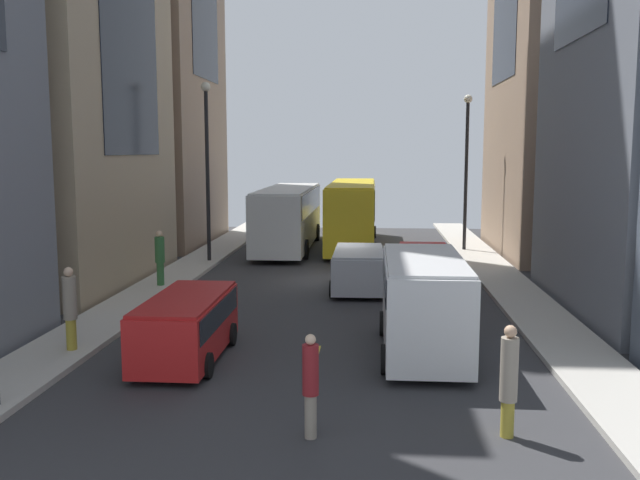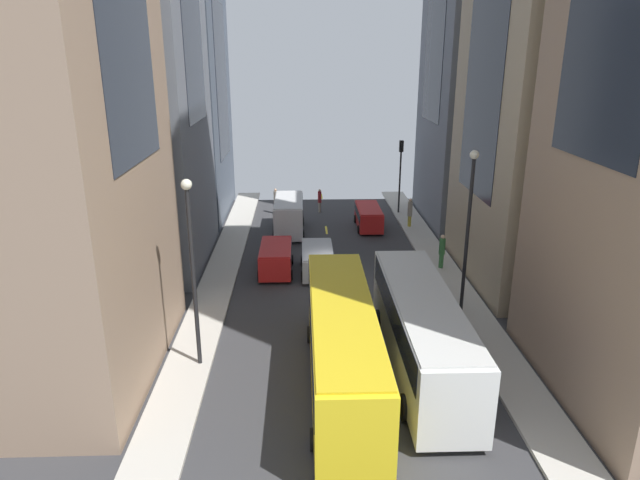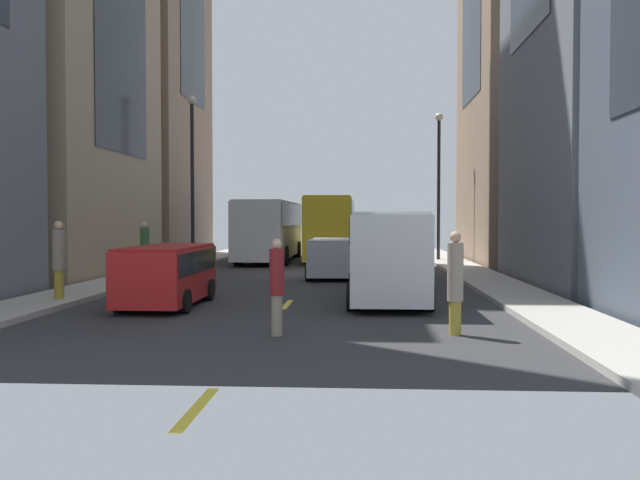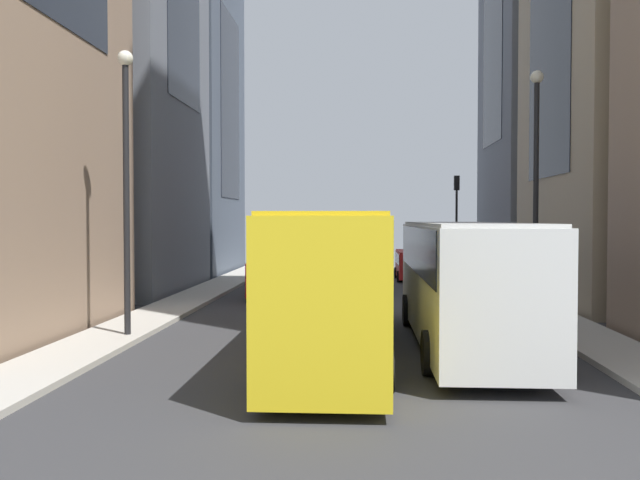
% 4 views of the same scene
% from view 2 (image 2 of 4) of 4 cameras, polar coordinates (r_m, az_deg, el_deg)
% --- Properties ---
extents(ground_plane, '(39.67, 39.67, 0.00)m').
position_cam_2_polar(ground_plane, '(32.83, 1.47, -4.52)').
color(ground_plane, '#333335').
extents(sidewalk_west, '(2.02, 44.00, 0.15)m').
position_cam_2_polar(sidewalk_west, '(33.88, 13.10, -4.14)').
color(sidewalk_west, '#B2ADA3').
rests_on(sidewalk_west, ground).
extents(sidewalk_east, '(2.02, 44.00, 0.15)m').
position_cam_2_polar(sidewalk_east, '(33.13, -10.44, -4.48)').
color(sidewalk_east, '#B2ADA3').
rests_on(sidewalk_east, ground).
extents(lane_stripe_0, '(0.16, 2.00, 0.01)m').
position_cam_2_polar(lane_stripe_0, '(52.77, 0.15, 4.47)').
color(lane_stripe_0, yellow).
rests_on(lane_stripe_0, ground).
extents(lane_stripe_1, '(0.16, 2.00, 0.01)m').
position_cam_2_polar(lane_stripe_1, '(42.68, 0.65, 1.02)').
color(lane_stripe_1, yellow).
rests_on(lane_stripe_1, ground).
extents(lane_stripe_2, '(0.16, 2.00, 0.01)m').
position_cam_2_polar(lane_stripe_2, '(32.83, 1.47, -4.51)').
color(lane_stripe_2, yellow).
rests_on(lane_stripe_2, ground).
extents(lane_stripe_3, '(0.16, 2.00, 0.01)m').
position_cam_2_polar(lane_stripe_3, '(23.56, 2.99, -14.57)').
color(lane_stripe_3, yellow).
rests_on(lane_stripe_3, ground).
extents(building_west_1, '(7.75, 11.15, 22.99)m').
position_cam_2_polar(building_west_1, '(34.00, 22.69, 14.88)').
color(building_west_1, tan).
rests_on(building_west_1, ground).
extents(building_east_0, '(8.39, 10.70, 21.29)m').
position_cam_2_polar(building_east_0, '(46.92, -15.19, 15.24)').
color(building_east_0, '#4C5666').
rests_on(building_east_0, ground).
extents(city_bus_white, '(2.80, 11.45, 3.35)m').
position_cam_2_polar(city_bus_white, '(24.15, 10.29, -8.51)').
color(city_bus_white, silver).
rests_on(city_bus_white, ground).
extents(streetcar_yellow, '(2.70, 12.05, 3.59)m').
position_cam_2_polar(streetcar_yellow, '(22.44, 2.27, -10.09)').
color(streetcar_yellow, yellow).
rests_on(streetcar_yellow, ground).
extents(delivery_van_white, '(2.25, 5.57, 2.58)m').
position_cam_2_polar(delivery_van_white, '(41.72, -3.19, 2.74)').
color(delivery_van_white, white).
rests_on(delivery_van_white, ground).
extents(car_red_0, '(2.07, 4.18, 1.69)m').
position_cam_2_polar(car_red_0, '(34.39, -4.51, -1.70)').
color(car_red_0, red).
rests_on(car_red_0, ground).
extents(car_red_1, '(1.92, 4.50, 1.66)m').
position_cam_2_polar(car_red_1, '(43.11, 4.96, 2.49)').
color(car_red_1, red).
rests_on(car_red_1, ground).
extents(car_silver_2, '(2.04, 4.25, 1.58)m').
position_cam_2_polar(car_silver_2, '(34.14, -0.26, -1.90)').
color(car_silver_2, '#B7BABF').
rests_on(car_silver_2, ground).
extents(pedestrian_crossing_near, '(0.37, 0.37, 2.13)m').
position_cam_2_polar(pedestrian_crossing_near, '(35.32, 12.28, -1.02)').
color(pedestrian_crossing_near, '#336B38').
rests_on(pedestrian_crossing_near, ground).
extents(pedestrian_walking_far, '(0.31, 0.31, 1.99)m').
position_cam_2_polar(pedestrian_walking_far, '(47.23, -0.04, 4.10)').
color(pedestrian_walking_far, gray).
rests_on(pedestrian_walking_far, ground).
extents(pedestrian_crossing_mid, '(0.35, 0.35, 2.19)m').
position_cam_2_polar(pedestrian_crossing_mid, '(43.35, 9.12, 2.87)').
color(pedestrian_crossing_mid, gold).
rests_on(pedestrian_crossing_mid, ground).
extents(pedestrian_waiting_curb, '(0.33, 0.33, 2.15)m').
position_cam_2_polar(pedestrian_waiting_curb, '(46.91, -4.52, 4.03)').
color(pedestrian_waiting_curb, gold).
rests_on(pedestrian_waiting_curb, ground).
extents(traffic_light_near_corner, '(0.32, 0.44, 5.97)m').
position_cam_2_polar(traffic_light_near_corner, '(46.45, 8.18, 7.75)').
color(traffic_light_near_corner, black).
rests_on(traffic_light_near_corner, ground).
extents(streetlamp_near, '(0.44, 0.44, 8.34)m').
position_cam_2_polar(streetlamp_near, '(28.39, 14.87, 2.15)').
color(streetlamp_near, black).
rests_on(streetlamp_near, ground).
extents(streetlamp_far, '(0.44, 0.44, 8.07)m').
position_cam_2_polar(streetlamp_far, '(23.25, -12.87, -1.69)').
color(streetlamp_far, black).
rests_on(streetlamp_far, ground).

